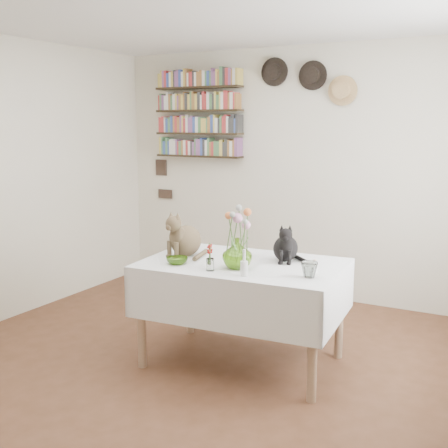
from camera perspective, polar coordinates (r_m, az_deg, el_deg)
The scene contains 14 objects.
room at distance 3.72m, azimuth -5.21°, elevation 2.46°, with size 4.08×4.58×2.58m.
dining_table at distance 4.10m, azimuth 1.91°, elevation -6.47°, with size 1.49×1.02×0.76m.
tabby_cat at distance 4.24m, azimuth -3.88°, elevation -0.86°, with size 0.24×0.30×0.35m, color brown, non-canonical shape.
black_cat at distance 4.09m, azimuth 6.29°, elevation -1.78°, with size 0.19×0.24×0.29m, color black, non-canonical shape.
flower_vase at distance 3.86m, azimuth 1.36°, elevation -2.99°, with size 0.20×0.20×0.21m, color #93CB38.
green_bowl at distance 4.02m, azimuth -4.79°, elevation -3.72°, with size 0.15×0.15×0.05m, color #93CB38.
drinking_glass at distance 3.69m, azimuth 8.66°, elevation -4.61°, with size 0.11×0.11×0.10m, color white.
candlestick at distance 3.68m, azimuth 2.06°, elevation -4.40°, with size 0.05×0.05×0.18m.
berry_jar at distance 3.81m, azimuth -1.42°, elevation -3.38°, with size 0.05×0.05×0.21m.
porcelain_figurine at distance 3.83m, azimuth 9.18°, elevation -4.28°, with size 0.05×0.05×0.09m.
flower_bouquet at distance 3.82m, azimuth 1.45°, elevation 0.44°, with size 0.17×0.13×0.39m.
bookshelf_unit at distance 6.10m, azimuth -2.58°, elevation 11.07°, with size 1.00×0.16×0.91m.
wall_hats at distance 5.61m, azimuth 8.59°, elevation 14.36°, with size 0.98×0.09×0.48m.
wall_art_plaques at distance 6.48m, azimuth -6.23°, elevation 4.61°, with size 0.21×0.02×0.44m.
Camera 1 is at (2.05, -3.06, 1.75)m, focal length 45.00 mm.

